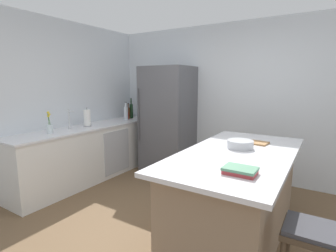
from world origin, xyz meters
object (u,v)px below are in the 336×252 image
object	(u,v)px
flower_vase	(49,127)
wine_bottle	(131,111)
kitchen_island	(236,195)
sink_faucet	(70,119)
refrigerator	(168,120)
paper_towel_roll	(87,118)
syrup_bottle	(128,113)
bar_stool	(310,243)
hot_sauce_bottle	(127,115)
soda_bottle	(126,113)
cookbook_stack	(240,171)
whiskey_bottle	(139,112)
cutting_board	(254,142)
mixing_bowl	(240,144)

from	to	relation	value
flower_vase	wine_bottle	size ratio (longest dim) A/B	0.78
kitchen_island	sink_faucet	size ratio (longest dim) A/B	6.79
refrigerator	flower_vase	xyz separation A→B (m)	(-0.87, -1.78, 0.05)
kitchen_island	flower_vase	world-z (taller)	flower_vase
paper_towel_roll	syrup_bottle	xyz separation A→B (m)	(-0.03, 1.06, -0.02)
bar_stool	paper_towel_roll	bearing A→B (deg)	163.88
wine_bottle	hot_sauce_bottle	xyz separation A→B (m)	(0.06, -0.19, -0.07)
refrigerator	syrup_bottle	bearing A→B (deg)	-178.27
soda_bottle	bar_stool	bearing A→B (deg)	-29.36
cookbook_stack	hot_sauce_bottle	bearing A→B (deg)	145.63
paper_towel_roll	soda_bottle	xyz separation A→B (m)	(0.08, 0.87, 0.01)
paper_towel_roll	whiskey_bottle	world-z (taller)	paper_towel_roll
hot_sauce_bottle	cookbook_stack	bearing A→B (deg)	-34.37
kitchen_island	cookbook_stack	distance (m)	0.80
whiskey_bottle	cookbook_stack	size ratio (longest dim) A/B	1.18
whiskey_bottle	wine_bottle	distance (m)	0.16
paper_towel_roll	cutting_board	size ratio (longest dim) A/B	0.96
syrup_bottle	soda_bottle	world-z (taller)	soda_bottle
wine_bottle	refrigerator	bearing A→B (deg)	-3.29
whiskey_bottle	bar_stool	bearing A→B (deg)	-34.39
mixing_bowl	sink_faucet	bearing A→B (deg)	-177.09
flower_vase	soda_bottle	distance (m)	1.56
syrup_bottle	cutting_board	distance (m)	2.84
cookbook_stack	syrup_bottle	bearing A→B (deg)	144.76
bar_stool	flower_vase	distance (m)	3.36
kitchen_island	cookbook_stack	bearing A→B (deg)	-71.90
flower_vase	cookbook_stack	size ratio (longest dim) A/B	1.27
bar_stool	flower_vase	bearing A→B (deg)	175.35
bar_stool	flower_vase	world-z (taller)	flower_vase
bar_stool	paper_towel_roll	distance (m)	3.50
kitchen_island	soda_bottle	world-z (taller)	soda_bottle
bar_stool	whiskey_bottle	xyz separation A→B (m)	(-3.23, 2.21, 0.48)
wine_bottle	mixing_bowl	distance (m)	2.93
syrup_bottle	bar_stool	bearing A→B (deg)	-31.07
bar_stool	wine_bottle	xyz separation A→B (m)	(-3.35, 2.10, 0.52)
hot_sauce_bottle	wine_bottle	bearing A→B (deg)	106.85
flower_vase	mixing_bowl	size ratio (longest dim) A/B	1.15
bar_stool	syrup_bottle	xyz separation A→B (m)	(-3.36, 2.02, 0.49)
flower_vase	refrigerator	bearing A→B (deg)	63.97
kitchen_island	bar_stool	distance (m)	0.94
kitchen_island	paper_towel_roll	world-z (taller)	paper_towel_roll
flower_vase	wine_bottle	distance (m)	1.84
hot_sauce_bottle	soda_bottle	distance (m)	0.11
paper_towel_roll	cutting_board	bearing A→B (deg)	3.02
refrigerator	whiskey_bottle	distance (m)	0.80
kitchen_island	whiskey_bottle	size ratio (longest dim) A/B	6.95
flower_vase	mixing_bowl	xyz separation A→B (m)	(2.58, 0.52, -0.02)
wine_bottle	hot_sauce_bottle	distance (m)	0.21
cookbook_stack	mixing_bowl	bearing A→B (deg)	106.48
wine_bottle	sink_faucet	bearing A→B (deg)	-90.80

